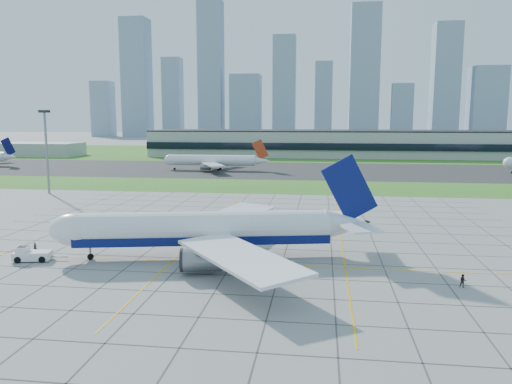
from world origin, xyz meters
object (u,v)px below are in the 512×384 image
at_px(light_mast, 46,141).
at_px(distant_jet_1, 213,160).
at_px(crew_near, 35,247).
at_px(crew_far, 463,281).
at_px(airliner, 206,230).
at_px(pushback_tug, 31,254).

bearing_deg(light_mast, distant_jet_1, 64.26).
bearing_deg(crew_near, crew_far, -60.48).
xyz_separation_m(airliner, distant_jet_1, (-29.19, 138.15, -0.24)).
distance_m(crew_near, crew_far, 69.74).
bearing_deg(distant_jet_1, airliner, -78.07).
bearing_deg(pushback_tug, airliner, -0.06).
xyz_separation_m(airliner, crew_far, (38.69, -10.15, -3.77)).
xyz_separation_m(light_mast, crew_near, (34.59, -64.54, -15.33)).
distance_m(light_mast, pushback_tug, 80.28).
bearing_deg(crew_far, distant_jet_1, 124.78).
distance_m(light_mast, crew_far, 128.31).
relative_size(pushback_tug, crew_far, 4.50).
distance_m(light_mast, crew_near, 74.81).
relative_size(light_mast, distant_jet_1, 0.57).
xyz_separation_m(pushback_tug, crew_far, (66.75, -4.38, -0.09)).
distance_m(pushback_tug, distant_jet_1, 143.97).
xyz_separation_m(airliner, pushback_tug, (-28.06, -5.77, -3.68)).
distance_m(crew_near, distant_jet_1, 138.85).
relative_size(airliner, crew_far, 28.53).
bearing_deg(pushback_tug, light_mast, 106.24).
height_order(light_mast, distant_jet_1, light_mast).
height_order(airliner, crew_near, airliner).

